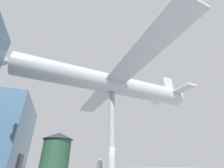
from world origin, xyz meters
TOP-DOWN VIEW (x-y plane):
  - support_pylon_central at (0.00, 0.00)m, footprint 0.46×0.46m
  - suspended_airplane at (-0.02, 0.19)m, footprint 16.59×16.28m

SIDE VIEW (x-z plane):
  - support_pylon_central at x=0.00m, z-range 0.00..6.69m
  - suspended_airplane at x=-0.02m, z-range 6.06..8.98m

